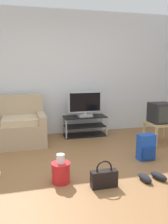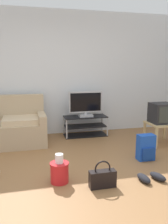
{
  "view_description": "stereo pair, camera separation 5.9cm",
  "coord_description": "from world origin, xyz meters",
  "px_view_note": "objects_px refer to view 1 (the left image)",
  "views": [
    {
      "loc": [
        -0.72,
        -2.84,
        1.52
      ],
      "look_at": [
        0.36,
        1.19,
        0.71
      ],
      "focal_mm": 38.23,
      "sensor_mm": 36.0,
      "label": 1
    },
    {
      "loc": [
        -0.66,
        -2.86,
        1.52
      ],
      "look_at": [
        0.36,
        1.19,
        0.71
      ],
      "focal_mm": 38.23,
      "sensor_mm": 36.0,
      "label": 2
    }
  ],
  "objects_px": {
    "side_table": "(160,126)",
    "backpack": "(146,147)",
    "tv_stand": "(85,126)",
    "sneakers_pair": "(152,177)",
    "cleaning_bucket": "(61,171)",
    "flat_tv": "(85,104)",
    "crt_tv": "(161,113)",
    "handbag": "(104,178)"
  },
  "relations": [
    {
      "from": "side_table",
      "to": "backpack",
      "type": "distance_m",
      "value": 0.98
    },
    {
      "from": "flat_tv",
      "to": "backpack",
      "type": "xyz_separation_m",
      "value": [
        0.61,
        -1.57,
        -0.5
      ]
    },
    {
      "from": "crt_tv",
      "to": "handbag",
      "type": "bearing_deg",
      "value": -140.21
    },
    {
      "from": "crt_tv",
      "to": "backpack",
      "type": "relative_size",
      "value": 0.95
    },
    {
      "from": "crt_tv",
      "to": "sneakers_pair",
      "type": "bearing_deg",
      "value": -125.29
    },
    {
      "from": "side_table",
      "to": "backpack",
      "type": "xyz_separation_m",
      "value": [
        -0.69,
        -0.68,
        -0.15
      ]
    },
    {
      "from": "backpack",
      "to": "cleaning_bucket",
      "type": "distance_m",
      "value": 1.54
    },
    {
      "from": "tv_stand",
      "to": "backpack",
      "type": "height_order",
      "value": "tv_stand"
    },
    {
      "from": "flat_tv",
      "to": "side_table",
      "type": "height_order",
      "value": "flat_tv"
    },
    {
      "from": "handbag",
      "to": "sneakers_pair",
      "type": "xyz_separation_m",
      "value": [
        0.69,
        0.01,
        -0.08
      ]
    },
    {
      "from": "flat_tv",
      "to": "backpack",
      "type": "relative_size",
      "value": 1.73
    },
    {
      "from": "side_table",
      "to": "cleaning_bucket",
      "type": "bearing_deg",
      "value": -153.08
    },
    {
      "from": "cleaning_bucket",
      "to": "sneakers_pair",
      "type": "height_order",
      "value": "cleaning_bucket"
    },
    {
      "from": "side_table",
      "to": "sneakers_pair",
      "type": "bearing_deg",
      "value": -125.61
    },
    {
      "from": "sneakers_pair",
      "to": "crt_tv",
      "type": "bearing_deg",
      "value": 54.71
    },
    {
      "from": "flat_tv",
      "to": "side_table",
      "type": "xyz_separation_m",
      "value": [
        1.3,
        -0.9,
        -0.35
      ]
    },
    {
      "from": "side_table",
      "to": "backpack",
      "type": "height_order",
      "value": "backpack"
    },
    {
      "from": "flat_tv",
      "to": "crt_tv",
      "type": "xyz_separation_m",
      "value": [
        1.3,
        -0.88,
        -0.09
      ]
    },
    {
      "from": "side_table",
      "to": "cleaning_bucket",
      "type": "height_order",
      "value": "side_table"
    },
    {
      "from": "tv_stand",
      "to": "cleaning_bucket",
      "type": "height_order",
      "value": "tv_stand"
    },
    {
      "from": "sneakers_pair",
      "to": "side_table",
      "type": "bearing_deg",
      "value": 54.39
    },
    {
      "from": "backpack",
      "to": "crt_tv",
      "type": "bearing_deg",
      "value": 51.65
    },
    {
      "from": "tv_stand",
      "to": "crt_tv",
      "type": "height_order",
      "value": "crt_tv"
    },
    {
      "from": "flat_tv",
      "to": "crt_tv",
      "type": "distance_m",
      "value": 1.57
    },
    {
      "from": "sneakers_pair",
      "to": "handbag",
      "type": "bearing_deg",
      "value": -179.37
    },
    {
      "from": "handbag",
      "to": "sneakers_pair",
      "type": "distance_m",
      "value": 0.69
    },
    {
      "from": "tv_stand",
      "to": "handbag",
      "type": "height_order",
      "value": "tv_stand"
    },
    {
      "from": "sneakers_pair",
      "to": "tv_stand",
      "type": "bearing_deg",
      "value": 98.12
    },
    {
      "from": "tv_stand",
      "to": "flat_tv",
      "type": "relative_size",
      "value": 1.27
    },
    {
      "from": "flat_tv",
      "to": "handbag",
      "type": "distance_m",
      "value": 2.36
    },
    {
      "from": "tv_stand",
      "to": "cleaning_bucket",
      "type": "relative_size",
      "value": 2.38
    },
    {
      "from": "cleaning_bucket",
      "to": "handbag",
      "type": "bearing_deg",
      "value": -27.55
    },
    {
      "from": "tv_stand",
      "to": "handbag",
      "type": "bearing_deg",
      "value": -99.02
    },
    {
      "from": "flat_tv",
      "to": "crt_tv",
      "type": "relative_size",
      "value": 1.82
    },
    {
      "from": "flat_tv",
      "to": "sneakers_pair",
      "type": "height_order",
      "value": "flat_tv"
    },
    {
      "from": "backpack",
      "to": "handbag",
      "type": "relative_size",
      "value": 1.2
    },
    {
      "from": "tv_stand",
      "to": "sneakers_pair",
      "type": "relative_size",
      "value": 2.48
    },
    {
      "from": "cleaning_bucket",
      "to": "tv_stand",
      "type": "bearing_deg",
      "value": 66.66
    },
    {
      "from": "side_table",
      "to": "cleaning_bucket",
      "type": "xyz_separation_m",
      "value": [
        -2.17,
        -1.1,
        -0.2
      ]
    },
    {
      "from": "crt_tv",
      "to": "handbag",
      "type": "xyz_separation_m",
      "value": [
        -1.66,
        -1.38,
        -0.49
      ]
    },
    {
      "from": "crt_tv",
      "to": "sneakers_pair",
      "type": "distance_m",
      "value": 1.78
    },
    {
      "from": "backpack",
      "to": "handbag",
      "type": "bearing_deg",
      "value": -138.33
    }
  ]
}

